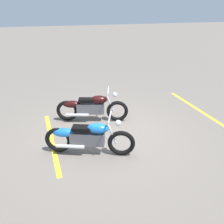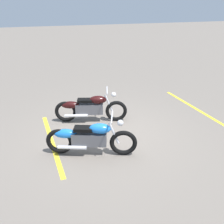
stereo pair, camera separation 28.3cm
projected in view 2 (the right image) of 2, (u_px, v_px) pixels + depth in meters
name	position (u px, v px, depth m)	size (l,w,h in m)	color
ground_plane	(104.00, 134.00, 6.97)	(60.00, 60.00, 0.00)	slate
motorcycle_bright_foreground	(89.00, 138.00, 5.88)	(2.15, 0.87, 1.04)	black
motorcycle_dark_foreground	(89.00, 108.00, 7.48)	(2.19, 0.77, 1.04)	black
parking_stripe_near	(52.00, 142.00, 6.55)	(3.20, 0.12, 0.01)	yellow
parking_stripe_mid	(193.00, 107.00, 8.66)	(3.20, 0.12, 0.01)	yellow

